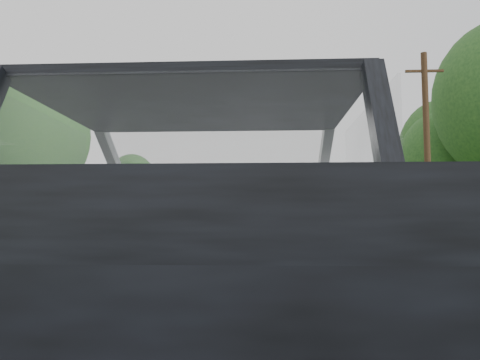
# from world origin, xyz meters

# --- Properties ---
(ground) EXTENTS (140.00, 140.00, 0.00)m
(ground) POSITION_xyz_m (0.00, 0.00, 0.00)
(ground) COLOR black
(ground) RESTS_ON ground
(subject_car) EXTENTS (1.80, 4.00, 1.45)m
(subject_car) POSITION_xyz_m (0.00, 0.00, 0.72)
(subject_car) COLOR black
(subject_car) RESTS_ON ground
(dashboard) EXTENTS (1.58, 0.45, 0.30)m
(dashboard) POSITION_xyz_m (0.00, 0.62, 0.85)
(dashboard) COLOR black
(dashboard) RESTS_ON subject_car
(driver_seat) EXTENTS (0.50, 0.72, 0.42)m
(driver_seat) POSITION_xyz_m (-0.40, -0.29, 0.88)
(driver_seat) COLOR black
(driver_seat) RESTS_ON subject_car
(passenger_seat) EXTENTS (0.50, 0.72, 0.42)m
(passenger_seat) POSITION_xyz_m (0.40, -0.29, 0.88)
(passenger_seat) COLOR black
(passenger_seat) RESTS_ON subject_car
(steering_wheel) EXTENTS (0.36, 0.36, 0.04)m
(steering_wheel) POSITION_xyz_m (-0.40, 0.33, 0.92)
(steering_wheel) COLOR black
(steering_wheel) RESTS_ON dashboard
(cat) EXTENTS (0.52, 0.18, 0.23)m
(cat) POSITION_xyz_m (0.22, 0.63, 1.07)
(cat) COLOR gray
(cat) RESTS_ON dashboard
(guardrail) EXTENTS (0.05, 90.00, 0.32)m
(guardrail) POSITION_xyz_m (4.30, 10.00, 0.58)
(guardrail) COLOR gray
(guardrail) RESTS_ON ground
(other_car) EXTENTS (2.49, 5.09, 1.61)m
(other_car) POSITION_xyz_m (0.49, 17.26, 0.81)
(other_car) COLOR silver
(other_car) RESTS_ON ground
(highway_sign) EXTENTS (0.41, 1.05, 2.65)m
(highway_sign) POSITION_xyz_m (5.25, 23.80, 1.33)
(highway_sign) COLOR #1B6B26
(highway_sign) RESTS_ON ground
(utility_pole) EXTENTS (0.33, 0.33, 7.79)m
(utility_pole) POSITION_xyz_m (7.02, 16.35, 3.90)
(utility_pole) COLOR #46331E
(utility_pole) RESTS_ON ground
(tree_2) EXTENTS (5.03, 5.03, 6.42)m
(tree_2) POSITION_xyz_m (9.75, 22.18, 3.21)
(tree_2) COLOR #1D441E
(tree_2) RESTS_ON ground
(tree_3) EXTENTS (7.42, 7.42, 8.80)m
(tree_3) POSITION_xyz_m (12.46, 28.93, 4.40)
(tree_3) COLOR #1D441E
(tree_3) RESTS_ON ground
(tree_5) EXTENTS (6.74, 6.74, 7.95)m
(tree_5) POSITION_xyz_m (-11.27, 20.24, 3.98)
(tree_5) COLOR #1D441E
(tree_5) RESTS_ON ground
(tree_6) EXTENTS (4.98, 4.98, 6.05)m
(tree_6) POSITION_xyz_m (-10.29, 34.07, 3.02)
(tree_6) COLOR #1D441E
(tree_6) RESTS_ON ground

